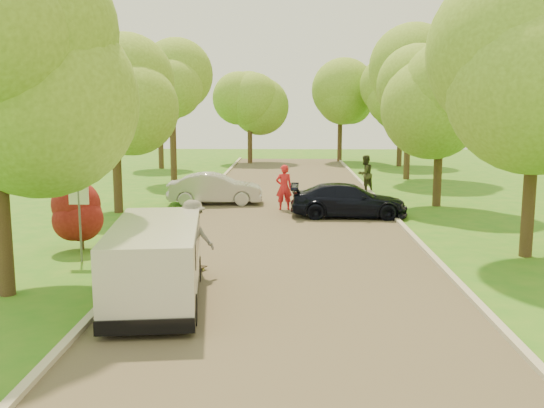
# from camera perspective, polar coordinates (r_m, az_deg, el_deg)

# --- Properties ---
(ground) EXTENTS (100.00, 100.00, 0.00)m
(ground) POSITION_cam_1_polar(r_m,az_deg,el_deg) (12.96, 1.76, -10.11)
(ground) COLOR #2E771C
(ground) RESTS_ON ground
(road) EXTENTS (8.00, 60.00, 0.01)m
(road) POSITION_cam_1_polar(r_m,az_deg,el_deg) (20.68, 1.69, -2.78)
(road) COLOR #4C4438
(road) RESTS_ON ground
(curb_left) EXTENTS (0.18, 60.00, 0.12)m
(curb_left) POSITION_cam_1_polar(r_m,az_deg,el_deg) (21.05, -9.41, -2.53)
(curb_left) COLOR #B2AD9E
(curb_left) RESTS_ON ground
(curb_right) EXTENTS (0.18, 60.00, 0.12)m
(curb_right) POSITION_cam_1_polar(r_m,az_deg,el_deg) (21.07, 12.79, -2.62)
(curb_right) COLOR #B2AD9E
(curb_right) RESTS_ON ground
(street_sign) EXTENTS (0.55, 0.06, 2.17)m
(street_sign) POSITION_cam_1_polar(r_m,az_deg,el_deg) (17.43, -17.69, -0.23)
(street_sign) COLOR #59595E
(street_sign) RESTS_ON ground
(red_shrub) EXTENTS (1.70, 1.70, 1.95)m
(red_shrub) POSITION_cam_1_polar(r_m,az_deg,el_deg) (19.06, -17.57, -0.87)
(red_shrub) COLOR #382619
(red_shrub) RESTS_ON ground
(tree_l_mida) EXTENTS (4.71, 4.60, 7.39)m
(tree_l_mida) POSITION_cam_1_polar(r_m,az_deg,el_deg) (14.66, -24.17, 11.89)
(tree_l_mida) COLOR #382619
(tree_l_mida) RESTS_ON ground
(tree_l_midb) EXTENTS (4.30, 4.20, 6.62)m
(tree_l_midb) POSITION_cam_1_polar(r_m,az_deg,el_deg) (25.16, -14.22, 9.57)
(tree_l_midb) COLOR #382619
(tree_l_midb) RESTS_ON ground
(tree_l_far) EXTENTS (4.92, 4.80, 7.79)m
(tree_l_far) POSITION_cam_1_polar(r_m,az_deg,el_deg) (34.83, -9.08, 10.98)
(tree_l_far) COLOR #382619
(tree_l_far) RESTS_ON ground
(tree_r_midb) EXTENTS (4.51, 4.40, 7.01)m
(tree_r_midb) POSITION_cam_1_polar(r_m,az_deg,el_deg) (27.07, 16.04, 10.07)
(tree_r_midb) COLOR #382619
(tree_r_midb) RESTS_ON ground
(tree_r_far) EXTENTS (5.33, 5.20, 8.34)m
(tree_r_far) POSITION_cam_1_polar(r_m,az_deg,el_deg) (36.99, 13.18, 11.31)
(tree_r_far) COLOR #382619
(tree_r_far) RESTS_ON ground
(tree_bg_a) EXTENTS (5.12, 5.00, 7.72)m
(tree_bg_a) POSITION_cam_1_polar(r_m,az_deg,el_deg) (43.14, -10.27, 10.36)
(tree_bg_a) COLOR #382619
(tree_bg_a) RESTS_ON ground
(tree_bg_b) EXTENTS (5.12, 5.00, 7.95)m
(tree_bg_b) POSITION_cam_1_polar(r_m,az_deg,el_deg) (45.02, 12.37, 10.53)
(tree_bg_b) COLOR #382619
(tree_bg_b) RESTS_ON ground
(tree_bg_c) EXTENTS (4.92, 4.80, 7.33)m
(tree_bg_c) POSITION_cam_1_polar(r_m,az_deg,el_deg) (46.32, -1.85, 10.04)
(tree_bg_c) COLOR #382619
(tree_bg_c) RESTS_ON ground
(tree_bg_d) EXTENTS (5.12, 5.00, 7.72)m
(tree_bg_d) POSITION_cam_1_polar(r_m,az_deg,el_deg) (48.44, 6.74, 10.29)
(tree_bg_d) COLOR #382619
(tree_bg_d) RESTS_ON ground
(minivan) EXTENTS (2.38, 4.87, 1.74)m
(minivan) POSITION_cam_1_polar(r_m,az_deg,el_deg) (13.58, -10.86, -5.31)
(minivan) COLOR silver
(minivan) RESTS_ON ground
(silver_sedan) EXTENTS (4.23, 1.66, 1.37)m
(silver_sedan) POSITION_cam_1_polar(r_m,az_deg,el_deg) (26.94, -5.37, 1.44)
(silver_sedan) COLOR #ACABB0
(silver_sedan) RESTS_ON ground
(dark_sedan) EXTENTS (4.59, 1.97, 1.32)m
(dark_sedan) POSITION_cam_1_polar(r_m,az_deg,el_deg) (23.83, 7.22, 0.34)
(dark_sedan) COLOR black
(dark_sedan) RESTS_ON ground
(longboard) EXTENTS (0.62, 0.96, 0.11)m
(longboard) POSITION_cam_1_polar(r_m,az_deg,el_deg) (15.86, -7.39, -6.18)
(longboard) COLOR black
(longboard) RESTS_ON ground
(skateboarder) EXTENTS (1.35, 1.10, 1.82)m
(skateboarder) POSITION_cam_1_polar(r_m,az_deg,el_deg) (15.64, -7.46, -2.91)
(skateboarder) COLOR slate
(skateboarder) RESTS_ON longboard
(person_striped) EXTENTS (0.77, 0.58, 1.90)m
(person_striped) POSITION_cam_1_polar(r_m,az_deg,el_deg) (25.25, 1.13, 1.57)
(person_striped) COLOR red
(person_striped) RESTS_ON ground
(person_olive) EXTENTS (1.16, 1.12, 1.88)m
(person_olive) POSITION_cam_1_polar(r_m,az_deg,el_deg) (30.84, 8.75, 2.82)
(person_olive) COLOR #2D311D
(person_olive) RESTS_ON ground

